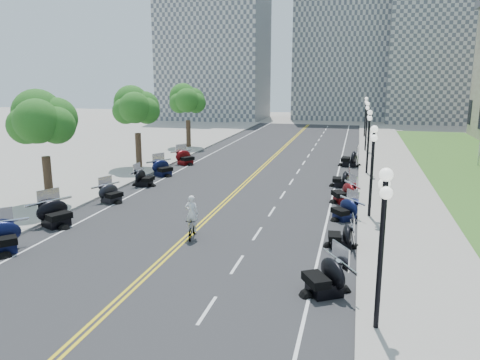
# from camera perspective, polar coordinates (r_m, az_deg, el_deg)

# --- Properties ---
(ground) EXTENTS (160.00, 160.00, 0.00)m
(ground) POSITION_cam_1_polar(r_m,az_deg,el_deg) (24.13, -5.37, -5.94)
(ground) COLOR gray
(road) EXTENTS (16.00, 90.00, 0.01)m
(road) POSITION_cam_1_polar(r_m,az_deg,el_deg) (33.36, 0.34, -0.67)
(road) COLOR #333335
(road) RESTS_ON ground
(centerline_yellow_a) EXTENTS (0.12, 90.00, 0.00)m
(centerline_yellow_a) POSITION_cam_1_polar(r_m,az_deg,el_deg) (33.39, 0.14, -0.65)
(centerline_yellow_a) COLOR yellow
(centerline_yellow_a) RESTS_ON road
(centerline_yellow_b) EXTENTS (0.12, 90.00, 0.00)m
(centerline_yellow_b) POSITION_cam_1_polar(r_m,az_deg,el_deg) (33.34, 0.54, -0.67)
(centerline_yellow_b) COLOR yellow
(centerline_yellow_b) RESTS_ON road
(edge_line_north) EXTENTS (0.12, 90.00, 0.00)m
(edge_line_north) POSITION_cam_1_polar(r_m,az_deg,el_deg) (32.48, 11.38, -1.27)
(edge_line_north) COLOR white
(edge_line_north) RESTS_ON road
(edge_line_south) EXTENTS (0.12, 90.00, 0.00)m
(edge_line_south) POSITION_cam_1_polar(r_m,az_deg,el_deg) (35.40, -9.77, -0.07)
(edge_line_south) COLOR white
(edge_line_south) RESTS_ON road
(lane_dash_4) EXTENTS (0.12, 2.00, 0.00)m
(lane_dash_4) POSITION_cam_1_polar(r_m,az_deg,el_deg) (16.19, -4.04, -15.54)
(lane_dash_4) COLOR white
(lane_dash_4) RESTS_ON road
(lane_dash_5) EXTENTS (0.12, 2.00, 0.00)m
(lane_dash_5) POSITION_cam_1_polar(r_m,az_deg,el_deg) (19.66, -0.35, -10.24)
(lane_dash_5) COLOR white
(lane_dash_5) RESTS_ON road
(lane_dash_6) EXTENTS (0.12, 2.00, 0.00)m
(lane_dash_6) POSITION_cam_1_polar(r_m,az_deg,el_deg) (23.30, 2.12, -6.54)
(lane_dash_6) COLOR white
(lane_dash_6) RESTS_ON road
(lane_dash_7) EXTENTS (0.12, 2.00, 0.00)m
(lane_dash_7) POSITION_cam_1_polar(r_m,az_deg,el_deg) (27.04, 3.90, -3.84)
(lane_dash_7) COLOR white
(lane_dash_7) RESTS_ON road
(lane_dash_8) EXTENTS (0.12, 2.00, 0.00)m
(lane_dash_8) POSITION_cam_1_polar(r_m,az_deg,el_deg) (30.85, 5.24, -1.81)
(lane_dash_8) COLOR white
(lane_dash_8) RESTS_ON road
(lane_dash_9) EXTENTS (0.12, 2.00, 0.00)m
(lane_dash_9) POSITION_cam_1_polar(r_m,az_deg,el_deg) (34.70, 6.27, -0.22)
(lane_dash_9) COLOR white
(lane_dash_9) RESTS_ON road
(lane_dash_10) EXTENTS (0.12, 2.00, 0.00)m
(lane_dash_10) POSITION_cam_1_polar(r_m,az_deg,el_deg) (38.58, 7.10, 1.05)
(lane_dash_10) COLOR white
(lane_dash_10) RESTS_ON road
(lane_dash_11) EXTENTS (0.12, 2.00, 0.00)m
(lane_dash_11) POSITION_cam_1_polar(r_m,az_deg,el_deg) (42.48, 7.78, 2.09)
(lane_dash_11) COLOR white
(lane_dash_11) RESTS_ON road
(lane_dash_12) EXTENTS (0.12, 2.00, 0.00)m
(lane_dash_12) POSITION_cam_1_polar(r_m,az_deg,el_deg) (46.40, 8.35, 2.95)
(lane_dash_12) COLOR white
(lane_dash_12) RESTS_ON road
(lane_dash_13) EXTENTS (0.12, 2.00, 0.00)m
(lane_dash_13) POSITION_cam_1_polar(r_m,az_deg,el_deg) (50.33, 8.82, 3.68)
(lane_dash_13) COLOR white
(lane_dash_13) RESTS_ON road
(lane_dash_14) EXTENTS (0.12, 2.00, 0.00)m
(lane_dash_14) POSITION_cam_1_polar(r_m,az_deg,el_deg) (54.28, 9.23, 4.30)
(lane_dash_14) COLOR white
(lane_dash_14) RESTS_ON road
(lane_dash_15) EXTENTS (0.12, 2.00, 0.00)m
(lane_dash_15) POSITION_cam_1_polar(r_m,az_deg,el_deg) (58.23, 9.59, 4.84)
(lane_dash_15) COLOR white
(lane_dash_15) RESTS_ON road
(lane_dash_16) EXTENTS (0.12, 2.00, 0.00)m
(lane_dash_16) POSITION_cam_1_polar(r_m,az_deg,el_deg) (62.18, 9.89, 5.31)
(lane_dash_16) COLOR white
(lane_dash_16) RESTS_ON road
(lane_dash_17) EXTENTS (0.12, 2.00, 0.00)m
(lane_dash_17) POSITION_cam_1_polar(r_m,az_deg,el_deg) (66.14, 10.17, 5.72)
(lane_dash_17) COLOR white
(lane_dash_17) RESTS_ON road
(lane_dash_18) EXTENTS (0.12, 2.00, 0.00)m
(lane_dash_18) POSITION_cam_1_polar(r_m,az_deg,el_deg) (70.11, 10.41, 6.09)
(lane_dash_18) COLOR white
(lane_dash_18) RESTS_ON road
(lane_dash_19) EXTENTS (0.12, 2.00, 0.00)m
(lane_dash_19) POSITION_cam_1_polar(r_m,az_deg,el_deg) (74.08, 10.62, 6.41)
(lane_dash_19) COLOR white
(lane_dash_19) RESTS_ON road
(sidewalk_north) EXTENTS (5.00, 90.00, 0.15)m
(sidewalk_north) POSITION_cam_1_polar(r_m,az_deg,el_deg) (32.55, 18.60, -1.54)
(sidewalk_north) COLOR #9E9991
(sidewalk_north) RESTS_ON ground
(sidewalk_south) EXTENTS (5.00, 90.00, 0.15)m
(sidewalk_south) POSITION_cam_1_polar(r_m,az_deg,el_deg) (37.22, -15.56, 0.36)
(sidewalk_south) COLOR #9E9991
(sidewalk_south) RESTS_ON ground
(distant_block_a) EXTENTS (18.00, 14.00, 26.00)m
(distant_block_a) POSITION_cam_1_polar(r_m,az_deg,el_deg) (87.59, -3.09, 16.03)
(distant_block_a) COLOR gray
(distant_block_a) RESTS_ON ground
(distant_block_b) EXTENTS (16.00, 12.00, 30.00)m
(distant_block_b) POSITION_cam_1_polar(r_m,az_deg,el_deg) (89.93, 12.26, 16.96)
(distant_block_b) COLOR gray
(distant_block_b) RESTS_ON ground
(distant_block_c) EXTENTS (20.00, 14.00, 22.00)m
(distant_block_c) POSITION_cam_1_polar(r_m,az_deg,el_deg) (87.78, 24.21, 13.67)
(distant_block_c) COLOR gray
(distant_block_c) RESTS_ON ground
(street_lamp_1) EXTENTS (0.50, 1.20, 4.90)m
(street_lamp_1) POSITION_cam_1_polar(r_m,az_deg,el_deg) (14.47, 16.80, -8.33)
(street_lamp_1) COLOR black
(street_lamp_1) RESTS_ON sidewalk_north
(street_lamp_2) EXTENTS (0.50, 1.20, 4.90)m
(street_lamp_2) POSITION_cam_1_polar(r_m,az_deg,el_deg) (26.05, 15.76, 0.94)
(street_lamp_2) COLOR black
(street_lamp_2) RESTS_ON sidewalk_north
(street_lamp_3) EXTENTS (0.50, 1.20, 4.90)m
(street_lamp_3) POSITION_cam_1_polar(r_m,az_deg,el_deg) (37.89, 15.36, 4.46)
(street_lamp_3) COLOR black
(street_lamp_3) RESTS_ON sidewalk_north
(street_lamp_4) EXTENTS (0.50, 1.20, 4.90)m
(street_lamp_4) POSITION_cam_1_polar(r_m,az_deg,el_deg) (49.81, 15.15, 6.31)
(street_lamp_4) COLOR black
(street_lamp_4) RESTS_ON sidewalk_north
(street_lamp_5) EXTENTS (0.50, 1.20, 4.90)m
(street_lamp_5) POSITION_cam_1_polar(r_m,az_deg,el_deg) (61.76, 15.02, 7.44)
(street_lamp_5) COLOR black
(street_lamp_5) RESTS_ON sidewalk_north
(tree_2) EXTENTS (4.80, 4.80, 9.20)m
(tree_2) POSITION_cam_1_polar(r_m,az_deg,el_deg) (29.63, -22.87, 5.99)
(tree_2) COLOR #235619
(tree_2) RESTS_ON sidewalk_south
(tree_3) EXTENTS (4.80, 4.80, 9.20)m
(tree_3) POSITION_cam_1_polar(r_m,az_deg,el_deg) (39.83, -12.47, 8.10)
(tree_3) COLOR #235619
(tree_3) RESTS_ON sidewalk_south
(tree_4) EXTENTS (4.80, 4.80, 9.20)m
(tree_4) POSITION_cam_1_polar(r_m,az_deg,el_deg) (50.83, -6.39, 9.21)
(tree_4) COLOR #235619
(tree_4) RESTS_ON sidewalk_south
(motorcycle_n_4) EXTENTS (2.86, 2.86, 1.46)m
(motorcycle_n_4) POSITION_cam_1_polar(r_m,az_deg,el_deg) (17.20, 10.29, -11.31)
(motorcycle_n_4) COLOR black
(motorcycle_n_4) RESTS_ON road
(motorcycle_n_5) EXTENTS (1.93, 1.93, 1.24)m
(motorcycle_n_5) POSITION_cam_1_polar(r_m,az_deg,el_deg) (21.81, 12.22, -6.49)
(motorcycle_n_5) COLOR black
(motorcycle_n_5) RESTS_ON road
(motorcycle_n_6) EXTENTS (2.58, 2.58, 1.29)m
(motorcycle_n_6) POSITION_cam_1_polar(r_m,az_deg,el_deg) (25.92, 12.63, -3.40)
(motorcycle_n_6) COLOR black
(motorcycle_n_6) RESTS_ON road
(motorcycle_n_7) EXTENTS (2.64, 2.64, 1.39)m
(motorcycle_n_7) POSITION_cam_1_polar(r_m,az_deg,el_deg) (29.42, 12.55, -1.39)
(motorcycle_n_7) COLOR #590A0C
(motorcycle_n_7) RESTS_ON road
(motorcycle_n_8) EXTENTS (1.87, 1.87, 1.28)m
(motorcycle_n_8) POSITION_cam_1_polar(r_m,az_deg,el_deg) (33.61, 12.22, 0.25)
(motorcycle_n_8) COLOR black
(motorcycle_n_8) RESTS_ON road
(motorcycle_n_10) EXTENTS (2.31, 2.31, 1.53)m
(motorcycle_n_10) POSITION_cam_1_polar(r_m,az_deg,el_deg) (41.47, 13.23, 2.68)
(motorcycle_n_10) COLOR black
(motorcycle_n_10) RESTS_ON road
(motorcycle_s_4) EXTENTS (3.06, 3.06, 1.52)m
(motorcycle_s_4) POSITION_cam_1_polar(r_m,az_deg,el_deg) (23.19, -27.10, -6.11)
(motorcycle_s_4) COLOR black
(motorcycle_s_4) RESTS_ON road
(motorcycle_s_5) EXTENTS (2.93, 2.93, 1.53)m
(motorcycle_s_5) POSITION_cam_1_polar(r_m,az_deg,el_deg) (26.00, -21.57, -3.66)
(motorcycle_s_5) COLOR black
(motorcycle_s_5) RESTS_ON road
(motorcycle_s_6) EXTENTS (2.37, 2.37, 1.28)m
(motorcycle_s_6) POSITION_cam_1_polar(r_m,az_deg,el_deg) (29.87, -15.44, -1.45)
(motorcycle_s_6) COLOR black
(motorcycle_s_6) RESTS_ON road
(motorcycle_s_7) EXTENTS (1.90, 1.90, 1.32)m
(motorcycle_s_7) POSITION_cam_1_polar(r_m,az_deg,el_deg) (33.75, -11.61, 0.36)
(motorcycle_s_7) COLOR black
(motorcycle_s_7) RESTS_ON road
(motorcycle_s_8) EXTENTS (2.74, 2.74, 1.40)m
(motorcycle_s_8) POSITION_cam_1_polar(r_m,az_deg,el_deg) (36.99, -9.39, 1.57)
(motorcycle_s_8) COLOR black
(motorcycle_s_8) RESTS_ON road
(motorcycle_s_9) EXTENTS (2.81, 2.81, 1.43)m
(motorcycle_s_9) POSITION_cam_1_polar(r_m,az_deg,el_deg) (41.49, -6.69, 2.85)
(motorcycle_s_9) COLOR #590A0C
(motorcycle_s_9) RESTS_ON road
(bicycle) EXTENTS (0.75, 1.74, 1.01)m
(bicycle) POSITION_cam_1_polar(r_m,az_deg,el_deg) (22.62, -5.87, -5.87)
(bicycle) COLOR #A51414
(bicycle) RESTS_ON road
(cyclist_rider) EXTENTS (0.65, 0.43, 1.78)m
(cyclist_rider) POSITION_cam_1_polar(r_m,az_deg,el_deg) (22.22, -5.95, -2.44)
(cyclist_rider) COLOR silver
(cyclist_rider) RESTS_ON bicycle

